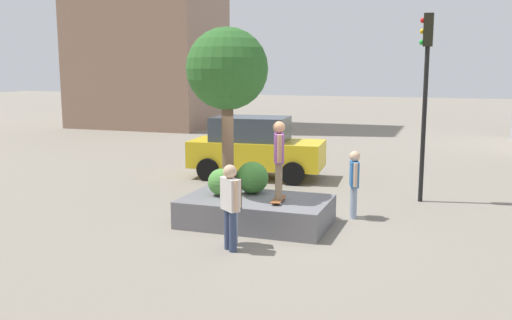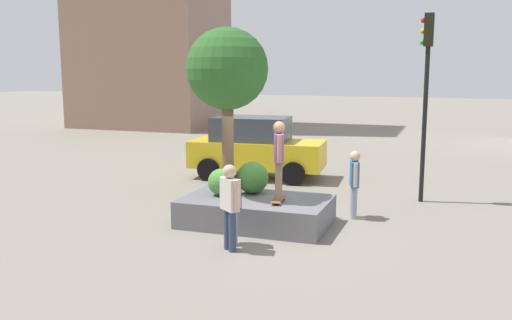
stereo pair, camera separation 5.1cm
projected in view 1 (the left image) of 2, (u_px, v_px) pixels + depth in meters
The scene contains 12 objects.
ground_plane at pixel (266, 227), 12.81m from camera, with size 120.00×120.00×0.00m, color gray.
planter_ledge at pixel (256, 211), 13.00m from camera, with size 3.36×2.03×0.63m, color slate.
plaza_tree at pixel (227, 71), 12.96m from camera, with size 1.91×1.91×3.93m.
boxwood_shrub at pixel (252, 178), 13.40m from camera, with size 0.77×0.77×0.77m, color #3D7A33.
hedge_clump at pixel (221, 182), 13.19m from camera, with size 0.64×0.64×0.64m, color #4C8C3D.
skateboard at pixel (279, 200), 12.58m from camera, with size 0.28×0.82×0.07m.
skateboarder at pixel (279, 154), 12.41m from camera, with size 0.35×0.56×1.75m.
taxi_cab at pixel (255, 147), 18.46m from camera, with size 4.49×2.33×2.02m.
traffic_light_corner at pixel (426, 76), 14.76m from camera, with size 0.34×0.28×5.02m.
bystander_watching at pixel (354, 179), 13.48m from camera, with size 0.30×0.54×1.65m.
passerby_with_bag at pixel (230, 201), 11.04m from camera, with size 0.49×0.45×1.74m.
pedestrian_crossing at pixel (231, 199), 11.41m from camera, with size 0.52×0.35×1.66m.
Camera 1 is at (3.88, -11.77, 3.62)m, focal length 39.22 mm.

